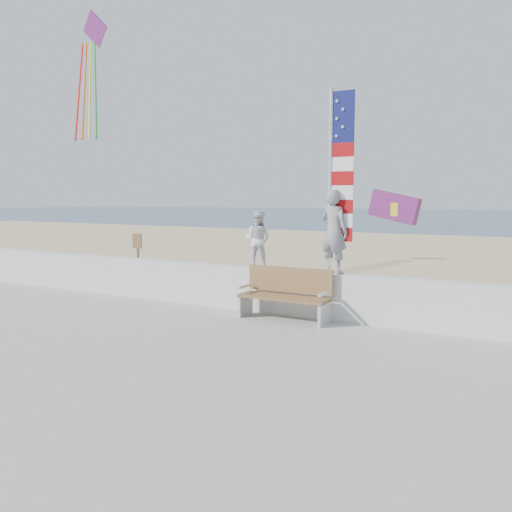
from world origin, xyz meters
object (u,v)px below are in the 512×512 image
at_px(bench, 286,293).
at_px(flag, 337,173).
at_px(child, 258,240).
at_px(adult, 334,232).

distance_m(bench, flag, 2.49).
bearing_deg(child, bench, 144.50).
xyz_separation_m(child, bench, (0.87, -0.45, -0.98)).
bearing_deg(flag, bench, -151.44).
relative_size(child, bench, 0.66).
relative_size(adult, flag, 0.46).
xyz_separation_m(adult, flag, (0.03, -0.00, 1.11)).
distance_m(child, flag, 2.16).
distance_m(adult, flag, 1.11).
bearing_deg(child, flag, 171.97).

